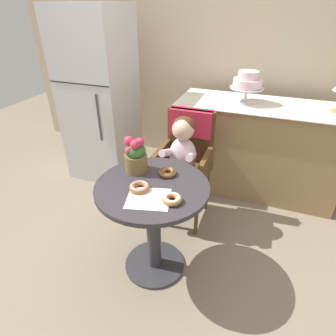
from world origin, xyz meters
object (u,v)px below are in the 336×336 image
flower_vase (136,155)px  refrigerator (100,98)px  cafe_table (153,212)px  seated_child (181,153)px  wicker_chair (187,149)px  donut_side (139,187)px  tiered_cake_stand (248,82)px  donut_front (168,172)px  donut_mid (172,199)px

flower_vase → refrigerator: 1.31m
cafe_table → seated_child: size_ratio=0.99×
wicker_chair → donut_side: wicker_chair is taller
wicker_chair → tiered_cake_stand: (0.36, 0.60, 0.44)m
wicker_chair → donut_side: 0.78m
seated_child → refrigerator: (-1.07, 0.56, 0.17)m
seated_child → wicker_chair: bearing=90.0°
donut_front → flower_vase: size_ratio=0.47×
donut_mid → donut_side: size_ratio=0.91×
wicker_chair → flower_vase: flower_vase is taller
donut_side → seated_child: bearing=83.7°
donut_mid → tiered_cake_stand: size_ratio=0.38×
wicker_chair → tiered_cake_stand: tiered_cake_stand is taller
refrigerator → donut_side: bearing=-49.6°
donut_side → refrigerator: 1.55m
donut_front → donut_side: size_ratio=0.90×
tiered_cake_stand → refrigerator: refrigerator is taller
wicker_chair → donut_front: wicker_chair is taller
seated_child → flower_vase: bearing=-113.8°
donut_front → donut_mid: same height
donut_side → flower_vase: flower_vase is taller
cafe_table → donut_mid: size_ratio=6.26×
donut_front → flower_vase: flower_vase is taller
wicker_chair → flower_vase: (-0.18, -0.57, 0.19)m
cafe_table → tiered_cake_stand: bearing=73.8°
donut_mid → refrigerator: size_ratio=0.07×
donut_front → donut_side: donut_front is taller
donut_side → tiered_cake_stand: tiered_cake_stand is taller
seated_child → refrigerator: bearing=152.4°
donut_front → donut_side: 0.24m
seated_child → donut_mid: (0.16, -0.66, 0.06)m
donut_front → donut_mid: size_ratio=0.99×
seated_child → donut_side: bearing=-96.3°
flower_vase → refrigerator: size_ratio=0.14×
seated_child → donut_front: size_ratio=6.37×
cafe_table → refrigerator: refrigerator is taller
donut_side → tiered_cake_stand: (0.43, 1.37, 0.34)m
tiered_cake_stand → donut_front: bearing=-105.9°
donut_front → flower_vase: 0.24m
donut_side → refrigerator: refrigerator is taller
donut_front → refrigerator: (-1.10, 0.95, 0.11)m
cafe_table → tiered_cake_stand: size_ratio=2.40×
cafe_table → seated_child: (0.02, 0.54, 0.17)m
donut_mid → seated_child: bearing=103.4°
donut_side → refrigerator: bearing=130.4°
seated_child → tiered_cake_stand: (0.36, 0.76, 0.40)m
seated_child → donut_front: seated_child is taller
donut_mid → flower_vase: 0.43m
cafe_table → refrigerator: (-1.05, 1.10, 0.34)m
donut_front → wicker_chair: bearing=93.3°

